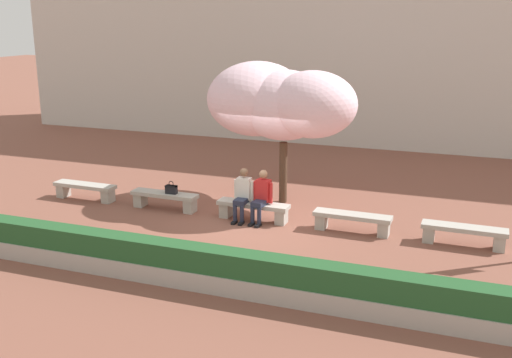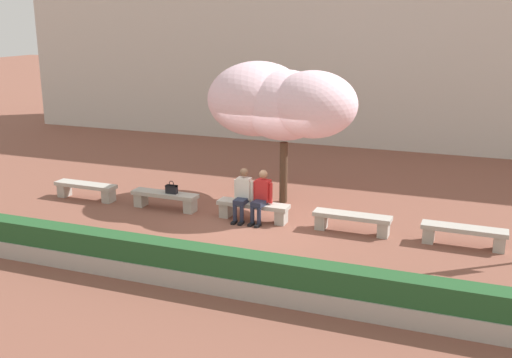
% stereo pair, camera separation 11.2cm
% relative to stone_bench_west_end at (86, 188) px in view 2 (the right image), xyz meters
% --- Properties ---
extents(ground_plane, '(100.00, 100.00, 0.00)m').
position_rel_stone_bench_west_end_xyz_m(ground_plane, '(4.93, 0.00, -0.30)').
color(ground_plane, brown).
extents(building_facade, '(28.00, 4.00, 8.80)m').
position_rel_stone_bench_west_end_xyz_m(building_facade, '(4.93, 11.24, 4.10)').
color(building_facade, beige).
rests_on(building_facade, ground).
extents(stone_bench_west_end, '(1.82, 0.45, 0.45)m').
position_rel_stone_bench_west_end_xyz_m(stone_bench_west_end, '(0.00, 0.00, 0.00)').
color(stone_bench_west_end, '#ADA89E').
rests_on(stone_bench_west_end, ground).
extents(stone_bench_near_west, '(1.82, 0.45, 0.45)m').
position_rel_stone_bench_west_end_xyz_m(stone_bench_near_west, '(2.47, 0.00, 0.00)').
color(stone_bench_near_west, '#ADA89E').
rests_on(stone_bench_near_west, ground).
extents(stone_bench_center, '(1.82, 0.45, 0.45)m').
position_rel_stone_bench_west_end_xyz_m(stone_bench_center, '(4.93, 0.00, 0.00)').
color(stone_bench_center, '#ADA89E').
rests_on(stone_bench_center, ground).
extents(stone_bench_near_east, '(1.82, 0.45, 0.45)m').
position_rel_stone_bench_west_end_xyz_m(stone_bench_near_east, '(7.40, 0.00, 0.00)').
color(stone_bench_near_east, '#ADA89E').
rests_on(stone_bench_near_east, ground).
extents(stone_bench_east_end, '(1.82, 0.45, 0.45)m').
position_rel_stone_bench_west_end_xyz_m(stone_bench_east_end, '(9.86, 0.00, 0.00)').
color(stone_bench_east_end, '#ADA89E').
rests_on(stone_bench_east_end, ground).
extents(person_seated_left, '(0.51, 0.68, 1.29)m').
position_rel_stone_bench_west_end_xyz_m(person_seated_left, '(4.68, -0.05, 0.39)').
color(person_seated_left, black).
rests_on(person_seated_left, ground).
extents(person_seated_right, '(0.51, 0.71, 1.29)m').
position_rel_stone_bench_west_end_xyz_m(person_seated_right, '(5.17, -0.05, 0.39)').
color(person_seated_right, black).
rests_on(person_seated_right, ground).
extents(handbag, '(0.30, 0.15, 0.34)m').
position_rel_stone_bench_west_end_xyz_m(handbag, '(2.68, -0.01, 0.28)').
color(handbag, black).
rests_on(handbag, stone_bench_near_west).
extents(cherry_tree_main, '(4.15, 3.06, 3.73)m').
position_rel_stone_bench_west_end_xyz_m(cherry_tree_main, '(4.98, 1.73, 2.40)').
color(cherry_tree_main, '#473323').
rests_on(cherry_tree_main, ground).
extents(planter_hedge_foreground, '(14.49, 0.50, 0.80)m').
position_rel_stone_bench_west_end_xyz_m(planter_hedge_foreground, '(4.93, -3.88, 0.08)').
color(planter_hedge_foreground, '#ADA89E').
rests_on(planter_hedge_foreground, ground).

